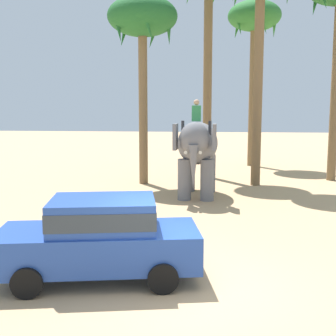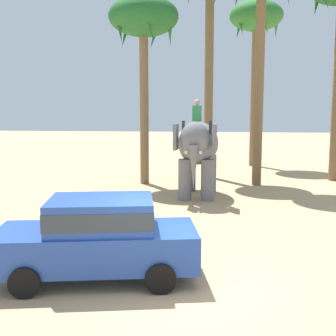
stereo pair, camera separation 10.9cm
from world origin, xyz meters
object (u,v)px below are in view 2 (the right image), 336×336
(palm_tree_leaning_seaward, at_px, (144,22))
(elephant_with_mahout, at_px, (198,148))
(car_sedan_foreground, at_px, (98,235))
(palm_tree_behind_elephant, at_px, (256,22))

(palm_tree_leaning_seaward, bearing_deg, elephant_with_mahout, -47.30)
(elephant_with_mahout, bearing_deg, palm_tree_leaning_seaward, 132.70)
(car_sedan_foreground, distance_m, palm_tree_behind_elephant, 21.01)
(palm_tree_behind_elephant, relative_size, palm_tree_leaning_seaward, 1.16)
(car_sedan_foreground, relative_size, palm_tree_leaning_seaward, 0.51)
(elephant_with_mahout, distance_m, palm_tree_behind_elephant, 12.56)
(car_sedan_foreground, bearing_deg, palm_tree_behind_elephant, 76.83)
(car_sedan_foreground, distance_m, palm_tree_leaning_seaward, 13.43)
(elephant_with_mahout, relative_size, palm_tree_leaning_seaward, 0.45)
(palm_tree_behind_elephant, height_order, palm_tree_leaning_seaward, palm_tree_behind_elephant)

